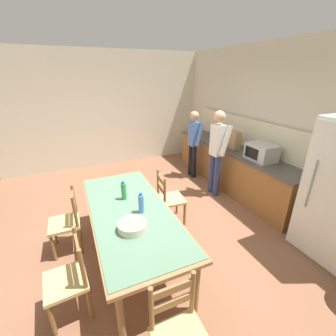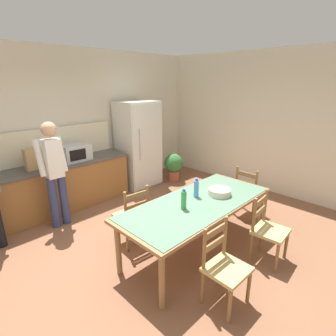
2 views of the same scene
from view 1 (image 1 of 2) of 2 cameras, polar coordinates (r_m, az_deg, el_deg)
ground_plane at (r=3.78m, az=-5.26°, el=-15.55°), size 8.32×8.32×0.00m
wall_back at (r=4.62m, az=27.41°, el=9.21°), size 6.52×0.12×2.90m
wall_left at (r=6.22m, az=-15.84°, el=13.81°), size 0.12×5.20×2.90m
kitchen_counter at (r=5.14m, az=15.65°, el=0.32°), size 3.49×0.66×0.88m
counter_splashback at (r=5.12m, az=19.29°, el=8.52°), size 3.45×0.03×0.60m
microwave at (r=4.39m, az=22.67°, el=3.70°), size 0.50×0.39×0.30m
paper_bag at (r=4.89m, az=16.47°, el=6.78°), size 0.24×0.16×0.36m
dining_table at (r=2.97m, az=-9.59°, el=-11.45°), size 2.28×0.97×0.75m
bottle_near_centre at (r=3.11m, az=-11.17°, el=-5.73°), size 0.07×0.07×0.27m
bottle_off_centre at (r=2.80m, az=-6.82°, el=-8.91°), size 0.07×0.07×0.27m
serving_bowl at (r=2.57m, az=-9.03°, el=-14.25°), size 0.32×0.32×0.09m
chair_side_far_left at (r=3.72m, az=0.28°, el=-7.82°), size 0.45×0.44×0.91m
chair_side_near_right at (r=2.70m, az=-23.76°, el=-24.41°), size 0.45×0.43×0.91m
chair_side_near_left at (r=3.49m, az=-24.25°, el=-12.43°), size 0.43×0.41×0.91m
chair_head_end at (r=2.21m, az=2.94°, el=-36.86°), size 0.40×0.42×0.91m
person_at_sink at (r=5.31m, az=6.50°, el=6.81°), size 0.40×0.27×1.57m
person_at_counter at (r=4.52m, az=12.34°, el=4.61°), size 0.43×0.30×1.72m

